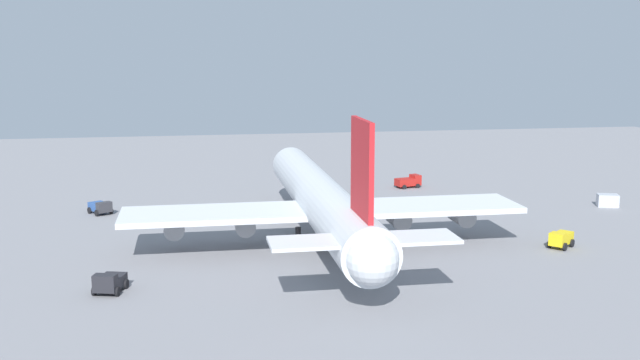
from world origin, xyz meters
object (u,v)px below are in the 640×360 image
object	(u,v)px
baggage_tug	(109,282)
safety_cone_nose	(305,198)
cargo_loader	(561,239)
cargo_container_aft	(608,200)
catering_truck	(100,207)
fuel_truck	(409,181)
cargo_airplane	(320,200)

from	to	relation	value
baggage_tug	safety_cone_nose	xyz separation A→B (m)	(43.70, -27.13, -0.84)
cargo_loader	baggage_tug	bearing A→B (deg)	98.63
cargo_loader	baggage_tug	size ratio (longest dim) A/B	0.90
cargo_loader	cargo_container_aft	size ratio (longest dim) A/B	1.10
cargo_loader	safety_cone_nose	distance (m)	44.70
baggage_tug	safety_cone_nose	world-z (taller)	baggage_tug
catering_truck	fuel_truck	bearing A→B (deg)	-76.32
catering_truck	cargo_loader	xyz separation A→B (m)	(-30.03, -59.42, 0.10)
fuel_truck	safety_cone_nose	distance (m)	21.36
catering_truck	cargo_container_aft	xyz separation A→B (m)	(-8.43, -78.66, -0.08)
safety_cone_nose	cargo_loader	bearing A→B (deg)	-142.49
cargo_container_aft	safety_cone_nose	bearing A→B (deg)	73.40
cargo_loader	baggage_tug	world-z (taller)	baggage_tug
fuel_truck	cargo_container_aft	xyz separation A→B (m)	(-21.15, -26.40, -0.12)
cargo_loader	safety_cone_nose	size ratio (longest dim) A/B	6.82
cargo_container_aft	safety_cone_nose	world-z (taller)	cargo_container_aft
catering_truck	baggage_tug	size ratio (longest dim) A/B	1.01
cargo_airplane	cargo_container_aft	world-z (taller)	cargo_airplane
fuel_truck	cargo_container_aft	distance (m)	33.83
fuel_truck	baggage_tug	xyz separation A→B (m)	(-51.00, 47.18, 0.02)
fuel_truck	cargo_container_aft	size ratio (longest dim) A/B	1.33
catering_truck	cargo_container_aft	world-z (taller)	catering_truck
cargo_loader	safety_cone_nose	bearing A→B (deg)	37.51
catering_truck	cargo_loader	world-z (taller)	cargo_loader
baggage_tug	safety_cone_nose	distance (m)	51.44
cargo_container_aft	catering_truck	bearing A→B (deg)	83.88
cargo_airplane	safety_cone_nose	distance (m)	28.46
cargo_airplane	baggage_tug	world-z (taller)	cargo_airplane
catering_truck	cargo_airplane	bearing A→B (deg)	-126.85
baggage_tug	safety_cone_nose	bearing A→B (deg)	-31.83
cargo_airplane	cargo_container_aft	size ratio (longest dim) A/B	16.70
cargo_airplane	cargo_loader	world-z (taller)	cargo_airplane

